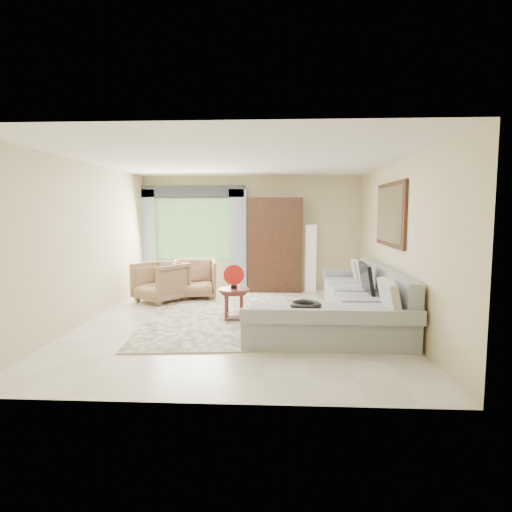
# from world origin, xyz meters

# --- Properties ---
(ground) EXTENTS (6.00, 6.00, 0.00)m
(ground) POSITION_xyz_m (0.00, 0.00, 0.00)
(ground) COLOR silver
(ground) RESTS_ON ground
(area_rug) EXTENTS (3.36, 4.26, 0.02)m
(area_rug) POSITION_xyz_m (-0.10, 0.43, 0.01)
(area_rug) COLOR #F2E7C0
(area_rug) RESTS_ON ground
(sectional_sofa) EXTENTS (2.30, 3.46, 0.90)m
(sectional_sofa) POSITION_xyz_m (1.78, -0.18, 0.28)
(sectional_sofa) COLOR #A9ADB1
(sectional_sofa) RESTS_ON ground
(tv_screen) EXTENTS (0.14, 0.74, 0.48)m
(tv_screen) POSITION_xyz_m (2.05, 0.06, 0.72)
(tv_screen) COLOR black
(tv_screen) RESTS_ON sectional_sofa
(garden_hose) EXTENTS (0.43, 0.43, 0.09)m
(garden_hose) POSITION_xyz_m (1.00, -1.16, 0.55)
(garden_hose) COLOR black
(garden_hose) RESTS_ON sectional_sofa
(coffee_table) EXTENTS (0.53, 0.53, 0.53)m
(coffee_table) POSITION_xyz_m (-0.10, 0.10, 0.28)
(coffee_table) COLOR #4F1D15
(coffee_table) RESTS_ON ground
(red_disc) EXTENTS (0.34, 0.07, 0.34)m
(red_disc) POSITION_xyz_m (-0.10, 0.10, 0.76)
(red_disc) COLOR red
(red_disc) RESTS_ON coffee_table
(armchair_left) EXTENTS (1.20, 1.21, 0.80)m
(armchair_left) POSITION_xyz_m (-1.72, 1.47, 0.40)
(armchair_left) COLOR #9E7E56
(armchair_left) RESTS_ON ground
(armchair_right) EXTENTS (1.01, 1.03, 0.80)m
(armchair_right) POSITION_xyz_m (-1.11, 1.88, 0.40)
(armchair_right) COLOR #957351
(armchair_right) RESTS_ON ground
(potted_plant) EXTENTS (0.53, 0.49, 0.48)m
(potted_plant) POSITION_xyz_m (-2.25, 2.30, 0.24)
(potted_plant) COLOR #999999
(potted_plant) RESTS_ON ground
(armoire) EXTENTS (1.20, 0.55, 2.10)m
(armoire) POSITION_xyz_m (0.55, 2.72, 1.05)
(armoire) COLOR black
(armoire) RESTS_ON ground
(floor_lamp) EXTENTS (0.24, 0.24, 1.50)m
(floor_lamp) POSITION_xyz_m (1.35, 2.78, 0.75)
(floor_lamp) COLOR silver
(floor_lamp) RESTS_ON ground
(window) EXTENTS (1.80, 0.04, 1.40)m
(window) POSITION_xyz_m (-1.35, 2.97, 1.40)
(window) COLOR #669E59
(window) RESTS_ON wall_back
(curtain_left) EXTENTS (0.40, 0.08, 2.30)m
(curtain_left) POSITION_xyz_m (-2.40, 2.88, 1.15)
(curtain_left) COLOR #9EB7CC
(curtain_left) RESTS_ON ground
(curtain_right) EXTENTS (0.40, 0.08, 2.30)m
(curtain_right) POSITION_xyz_m (-0.30, 2.88, 1.15)
(curtain_right) COLOR #9EB7CC
(curtain_right) RESTS_ON ground
(valance) EXTENTS (2.40, 0.12, 0.26)m
(valance) POSITION_xyz_m (-1.35, 2.90, 2.25)
(valance) COLOR #1E232D
(valance) RESTS_ON wall_back
(wall_mirror) EXTENTS (0.05, 1.70, 1.05)m
(wall_mirror) POSITION_xyz_m (2.46, 0.35, 1.75)
(wall_mirror) COLOR black
(wall_mirror) RESTS_ON wall_right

